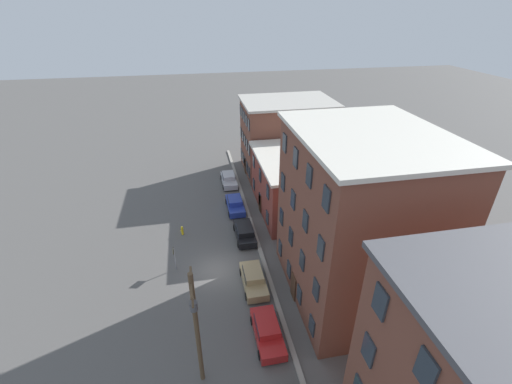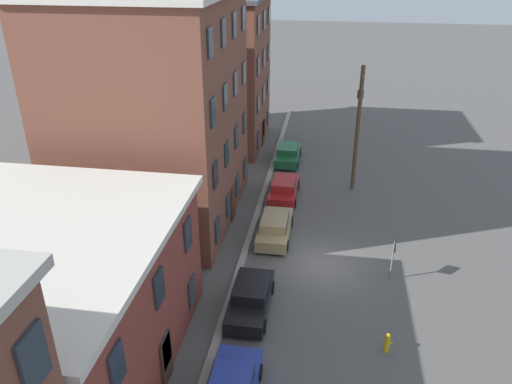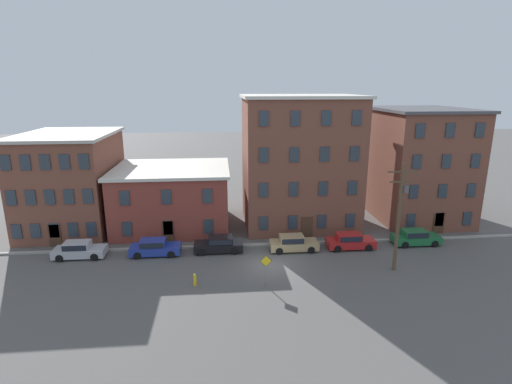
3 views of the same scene
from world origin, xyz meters
name	(u,v)px [view 3 (image 3 of 3)]	position (x,y,z in m)	size (l,w,h in m)	color
ground_plane	(271,266)	(0.00, 0.00, 0.00)	(200.00, 200.00, 0.00)	#565451
kerb_strip	(265,244)	(0.00, 4.50, 0.08)	(56.00, 0.36, 0.16)	#9E998E
apartment_corner	(72,181)	(-19.60, 11.78, 5.01)	(8.91, 12.08, 9.99)	brown
apartment_midblock	(173,197)	(-9.15, 10.91, 3.22)	(11.97, 10.33, 6.41)	brown
apartment_far	(299,161)	(4.36, 10.67, 6.88)	(12.10, 9.86, 13.74)	brown
apartment_annex	(418,164)	(18.01, 11.50, 6.17)	(9.52, 11.52, 12.32)	brown
car_silver	(79,249)	(-16.60, 3.24, 0.75)	(4.40, 1.92, 1.43)	#B7B7BC
car_blue	(155,247)	(-10.05, 3.18, 0.75)	(4.40, 1.92, 1.43)	#233899
car_black	(219,244)	(-4.31, 3.38, 0.75)	(4.40, 1.92, 1.43)	black
car_tan	(293,243)	(2.42, 3.03, 0.75)	(4.40, 1.92, 1.43)	tan
car_red	(350,241)	(7.78, 3.04, 0.75)	(4.40, 1.92, 1.43)	#B21E1E
car_green	(415,237)	(14.30, 3.39, 0.75)	(4.40, 1.92, 1.43)	#1E6638
caution_sign	(266,266)	(-0.83, -3.49, 1.68)	(0.92, 0.08, 2.52)	slate
utility_pole	(400,212)	(10.03, -1.70, 4.98)	(2.40, 0.44, 8.86)	brown
fire_hydrant	(195,280)	(-6.17, -2.89, 0.48)	(0.24, 0.34, 0.96)	yellow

